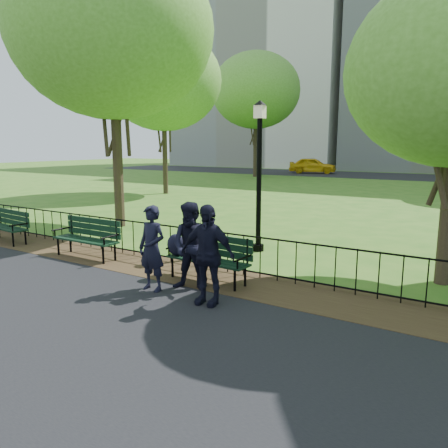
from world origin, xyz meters
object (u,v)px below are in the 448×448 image
Objects in this scene: person_right at (207,255)px; tree_far_w at (256,90)px; person_mid at (192,247)px; park_bench_left_a at (89,234)px; park_bench_left_b at (8,222)px; park_bench_main at (195,249)px; lamppost at (259,171)px; person_left at (152,248)px; tree_mid_w at (163,81)px; tree_near_w at (112,31)px; taxi at (313,165)px.

tree_far_w is at bearing 112.09° from person_right.
park_bench_left_a is at bearing 155.55° from person_mid.
person_mid is at bearing -10.30° from park_bench_left_a.
park_bench_left_a reaches higher than park_bench_left_b.
park_bench_main is 1.01× the size of park_bench_left_a.
lamppost is (-0.07, 2.90, 1.47)m from park_bench_main.
park_bench_left_b is 6.45m from person_left.
park_bench_left_a is at bearing -69.99° from tree_far_w.
tree_near_w is at bearing -59.04° from tree_mid_w.
tree_mid_w is 17.97m from person_mid.
park_bench_main is 35.12m from taxi.
taxi is (-10.34, 33.56, 0.13)m from park_bench_main.
person_mid is 0.38× the size of taxi.
lamppost is (3.23, 2.85, 1.50)m from park_bench_left_a.
tree_mid_w is (-11.00, 12.23, 5.59)m from park_bench_main.
tree_far_w reaches higher than park_bench_left_b.
person_mid is at bearing -63.90° from tree_far_w.
person_mid is (7.01, -0.61, 0.29)m from park_bench_left_b.
tree_near_w is 5.17× the size of person_right.
park_bench_main is 0.74m from person_mid.
person_right is (1.09, -3.95, -1.21)m from lamppost.
person_right is at bearing -42.93° from park_bench_main.
lamppost is (6.57, 2.90, 1.54)m from park_bench_left_b.
tree_mid_w reaches higher than park_bench_left_b.
park_bench_main is 0.18× the size of tree_far_w.
tree_far_w reaches higher than tree_near_w.
tree_near_w is 30.88m from taxi.
park_bench_left_a is 0.48× the size of lamppost.
tree_mid_w is 17.88m from person_left.
lamppost reaches higher than person_right.
park_bench_left_a is 0.21× the size of tree_mid_w.
lamppost reaches higher than person_left.
tree_far_w is 2.34× the size of taxi.
tree_near_w is 5.36× the size of person_mid.
lamppost is 2.27× the size of person_mid.
park_bench_main is 1.07× the size of person_right.
lamppost is at bearing 100.67° from person_right.
park_bench_main is at bearing -1.01° from park_bench_left_a.
tree_mid_w is 5.46× the size of person_left.
park_bench_left_b is at bearing 171.03° from taxi.
lamppost reaches higher than person_mid.
person_mid is (13.36, -27.26, -6.40)m from tree_far_w.
park_bench_main is 0.42× the size of taxi.
person_right is (12.02, -13.28, -5.34)m from tree_mid_w.
tree_near_w reaches higher than tree_mid_w.
lamppost is 4.27m from person_right.
tree_mid_w is at bearing 162.96° from taxi.
person_mid reaches higher than park_bench_left_a.
taxi is (-10.06, 34.57, -0.06)m from person_left.
park_bench_left_a is at bearing -177.81° from park_bench_main.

